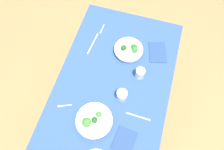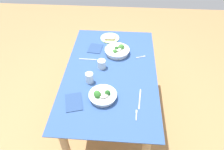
# 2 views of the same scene
# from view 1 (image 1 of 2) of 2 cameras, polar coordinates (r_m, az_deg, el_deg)

# --- Properties ---
(ground_plane) EXTENTS (6.00, 6.00, 0.00)m
(ground_plane) POSITION_cam_1_polar(r_m,az_deg,el_deg) (2.32, 0.06, -9.79)
(ground_plane) COLOR #9E7547
(dining_table) EXTENTS (1.48, 0.88, 0.74)m
(dining_table) POSITION_cam_1_polar(r_m,az_deg,el_deg) (1.72, 0.09, -4.60)
(dining_table) COLOR #2D4C84
(dining_table) RESTS_ON ground_plane
(broccoli_bowl_far) EXTENTS (0.24, 0.24, 0.08)m
(broccoli_bowl_far) POSITION_cam_1_polar(r_m,az_deg,el_deg) (1.73, 4.71, 6.87)
(broccoli_bowl_far) COLOR white
(broccoli_bowl_far) RESTS_ON dining_table
(broccoli_bowl_near) EXTENTS (0.26, 0.26, 0.09)m
(broccoli_bowl_near) POSITION_cam_1_polar(r_m,az_deg,el_deg) (1.51, -5.01, -12.39)
(broccoli_bowl_near) COLOR white
(broccoli_bowl_near) RESTS_ON dining_table
(water_glass_center) EXTENTS (0.08, 0.08, 0.08)m
(water_glass_center) POSITION_cam_1_polar(r_m,az_deg,el_deg) (1.55, 2.74, -5.50)
(water_glass_center) COLOR silver
(water_glass_center) RESTS_ON dining_table
(water_glass_side) EXTENTS (0.07, 0.07, 0.10)m
(water_glass_side) POSITION_cam_1_polar(r_m,az_deg,el_deg) (1.62, 7.70, 0.46)
(water_glass_side) COLOR silver
(water_glass_side) RESTS_ON dining_table
(fork_by_far_bowl) EXTENTS (0.10, 0.02, 0.00)m
(fork_by_far_bowl) POSITION_cam_1_polar(r_m,az_deg,el_deg) (1.88, -2.77, 12.41)
(fork_by_far_bowl) COLOR #B7B7BC
(fork_by_far_bowl) RESTS_ON dining_table
(fork_by_near_bowl) EXTENTS (0.05, 0.10, 0.00)m
(fork_by_near_bowl) POSITION_cam_1_polar(r_m,az_deg,el_deg) (1.61, -13.04, -8.21)
(fork_by_near_bowl) COLOR #B7B7BC
(fork_by_near_bowl) RESTS_ON dining_table
(table_knife_left) EXTENTS (0.22, 0.03, 0.00)m
(table_knife_left) POSITION_cam_1_polar(r_m,az_deg,el_deg) (1.80, -5.33, 8.54)
(table_knife_left) COLOR #B7B7BC
(table_knife_left) RESTS_ON dining_table
(table_knife_right) EXTENTS (0.01, 0.18, 0.00)m
(table_knife_right) POSITION_cam_1_polar(r_m,az_deg,el_deg) (1.56, 7.20, -11.24)
(table_knife_right) COLOR #B7B7BC
(table_knife_right) RESTS_ON dining_table
(napkin_folded_upper) EXTENTS (0.19, 0.16, 0.01)m
(napkin_folded_upper) POSITION_cam_1_polar(r_m,az_deg,el_deg) (1.52, 3.43, -17.56)
(napkin_folded_upper) COLOR navy
(napkin_folded_upper) RESTS_ON dining_table
(napkin_folded_lower) EXTENTS (0.23, 0.19, 0.01)m
(napkin_folded_lower) POSITION_cam_1_polar(r_m,az_deg,el_deg) (1.79, 12.40, 6.14)
(napkin_folded_lower) COLOR navy
(napkin_folded_lower) RESTS_ON dining_table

